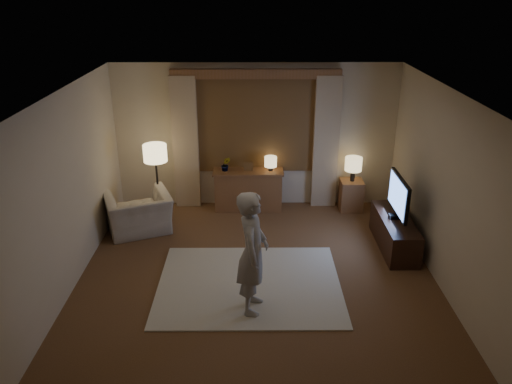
{
  "coord_description": "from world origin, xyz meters",
  "views": [
    {
      "loc": [
        -0.05,
        -5.84,
        3.87
      ],
      "look_at": [
        -0.01,
        0.6,
        1.13
      ],
      "focal_mm": 35.0,
      "sensor_mm": 36.0,
      "label": 1
    }
  ],
  "objects_px": {
    "tv_stand": "(394,233)",
    "armchair": "(139,213)",
    "sideboard": "(248,191)",
    "side_table": "(351,195)",
    "person": "(253,253)"
  },
  "relations": [
    {
      "from": "tv_stand",
      "to": "armchair",
      "type": "bearing_deg",
      "value": 172.16
    },
    {
      "from": "armchair",
      "to": "tv_stand",
      "type": "relative_size",
      "value": 0.72
    },
    {
      "from": "sideboard",
      "to": "tv_stand",
      "type": "distance_m",
      "value": 2.72
    },
    {
      "from": "side_table",
      "to": "tv_stand",
      "type": "relative_size",
      "value": 0.4
    },
    {
      "from": "side_table",
      "to": "sideboard",
      "type": "bearing_deg",
      "value": 178.46
    },
    {
      "from": "sideboard",
      "to": "person",
      "type": "xyz_separation_m",
      "value": [
        0.08,
        -3.06,
        0.47
      ]
    },
    {
      "from": "tv_stand",
      "to": "person",
      "type": "distance_m",
      "value": 2.79
    },
    {
      "from": "sideboard",
      "to": "tv_stand",
      "type": "xyz_separation_m",
      "value": [
        2.29,
        -1.46,
        -0.1
      ]
    },
    {
      "from": "sideboard",
      "to": "tv_stand",
      "type": "height_order",
      "value": "sideboard"
    },
    {
      "from": "person",
      "to": "tv_stand",
      "type": "bearing_deg",
      "value": -48.0
    },
    {
      "from": "sideboard",
      "to": "tv_stand",
      "type": "relative_size",
      "value": 0.86
    },
    {
      "from": "armchair",
      "to": "side_table",
      "type": "relative_size",
      "value": 1.81
    },
    {
      "from": "sideboard",
      "to": "person",
      "type": "height_order",
      "value": "person"
    },
    {
      "from": "armchair",
      "to": "person",
      "type": "bearing_deg",
      "value": 108.91
    },
    {
      "from": "sideboard",
      "to": "side_table",
      "type": "relative_size",
      "value": 2.14
    }
  ]
}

